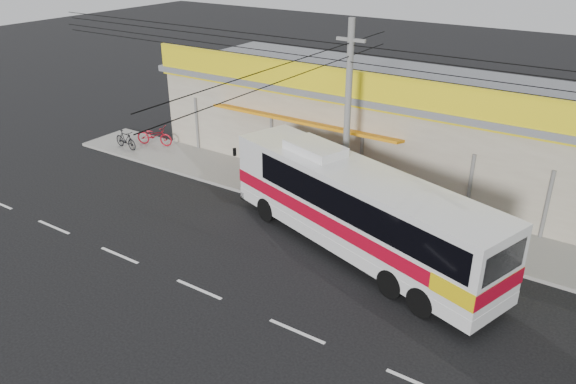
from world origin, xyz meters
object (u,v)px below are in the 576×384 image
Objects in this scene: motorbike_red at (154,135)px; coach_bus at (362,208)px; motorbike_dark at (126,140)px; utility_pole at (350,56)px.

coach_bus is at bearing -122.53° from motorbike_red.
coach_bus is 5.70× the size of motorbike_red.
coach_bus is at bearing -93.99° from motorbike_dark.
motorbike_dark is 0.05× the size of utility_pole.
motorbike_red is at bearing -29.85° from motorbike_dark.
coach_bus reaches higher than motorbike_dark.
motorbike_dark is at bearing -179.39° from utility_pole.
coach_bus is 5.95m from utility_pole.
utility_pole is (12.66, -1.15, 6.05)m from motorbike_red.
motorbike_red is 1.58m from motorbike_dark.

